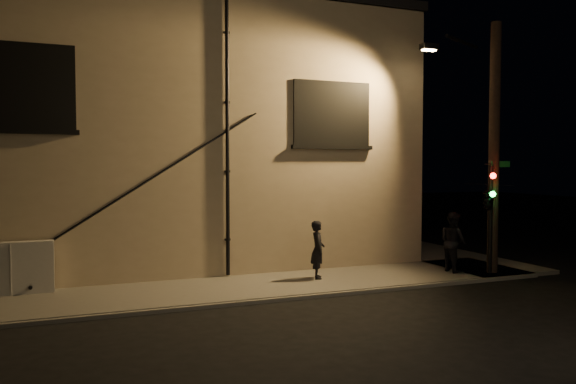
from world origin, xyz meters
name	(u,v)px	position (x,y,z in m)	size (l,w,h in m)	color
ground	(327,297)	(0.00, 0.00, 0.00)	(90.00, 90.00, 0.00)	black
sidewalk	(303,263)	(1.22, 4.39, 0.06)	(21.00, 16.00, 0.12)	#57534E
building	(154,138)	(-3.00, 8.99, 4.40)	(16.20, 12.23, 8.80)	tan
utility_cabinet	(11,268)	(-7.51, 2.70, 0.78)	(2.02, 0.34, 1.33)	#B2AFAA
pedestrian_a	(318,250)	(0.52, 1.67, 0.95)	(0.61, 0.40, 1.67)	black
pedestrian_b	(453,242)	(4.80, 1.08, 1.04)	(0.89, 0.70, 1.84)	black
traffic_signal	(488,198)	(5.49, 0.36, 2.39)	(1.21, 1.98, 3.38)	black
streetlamp_pole	(491,144)	(5.78, 0.61, 4.03)	(2.04, 1.40, 7.65)	black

